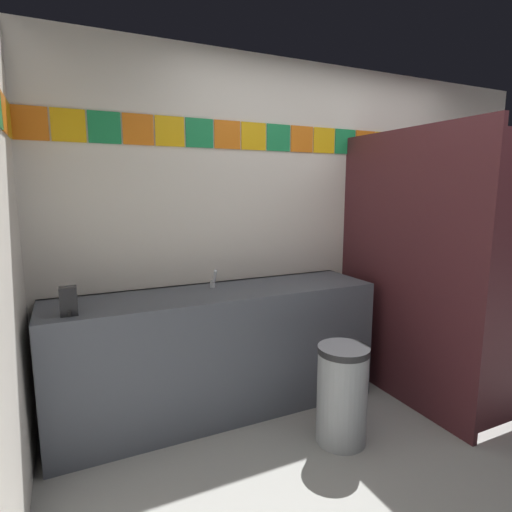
% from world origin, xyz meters
% --- Properties ---
extents(ground_plane, '(9.56, 9.56, 0.00)m').
position_xyz_m(ground_plane, '(0.00, 0.00, 0.00)').
color(ground_plane, '#9E9E99').
extents(wall_back, '(4.35, 0.09, 2.51)m').
position_xyz_m(wall_back, '(0.00, 1.50, 1.26)').
color(wall_back, silver).
rests_on(wall_back, ground_plane).
extents(vanity_counter, '(2.22, 0.55, 0.86)m').
position_xyz_m(vanity_counter, '(-1.01, 1.18, 0.44)').
color(vanity_counter, '#4C515B').
rests_on(vanity_counter, ground_plane).
extents(faucet_center, '(0.04, 0.10, 0.14)m').
position_xyz_m(faucet_center, '(-1.01, 1.27, 0.92)').
color(faucet_center, silver).
rests_on(faucet_center, vanity_counter).
extents(soap_dispenser, '(0.09, 0.09, 0.16)m').
position_xyz_m(soap_dispenser, '(-1.94, 1.02, 0.94)').
color(soap_dispenser, black).
rests_on(soap_dispenser, vanity_counter).
extents(stall_divider, '(0.92, 1.34, 1.96)m').
position_xyz_m(stall_divider, '(0.42, 0.54, 0.98)').
color(stall_divider, '#471E23').
rests_on(stall_divider, ground_plane).
extents(toilet, '(0.39, 0.49, 0.74)m').
position_xyz_m(toilet, '(0.70, 1.08, 0.30)').
color(toilet, white).
rests_on(toilet, ground_plane).
extents(trash_bin, '(0.31, 0.31, 0.61)m').
position_xyz_m(trash_bin, '(-0.46, 0.51, 0.31)').
color(trash_bin, '#999EA3').
rests_on(trash_bin, ground_plane).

